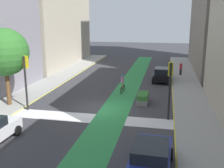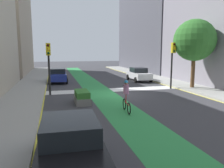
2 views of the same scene
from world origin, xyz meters
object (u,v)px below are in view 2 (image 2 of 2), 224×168
at_px(cyclist_in_lane, 126,95).
at_px(car_blue_right_near, 58,75).
at_px(traffic_signal_near_left, 173,57).
at_px(street_tree_near, 195,40).
at_px(median_planter, 82,97).
at_px(car_white_left_near, 139,74).
at_px(car_black_right_far, 70,146).
at_px(traffic_signal_near_right, 49,59).

bearing_deg(cyclist_in_lane, car_blue_right_near, -75.27).
height_order(traffic_signal_near_left, street_tree_near, street_tree_near).
distance_m(car_blue_right_near, median_planter, 10.81).
bearing_deg(car_blue_right_near, car_white_left_near, 173.22).
distance_m(car_white_left_near, car_black_right_far, 20.51).
relative_size(car_blue_right_near, street_tree_near, 0.68).
bearing_deg(car_blue_right_near, street_tree_near, 147.63).
relative_size(traffic_signal_near_left, car_black_right_far, 1.01).
height_order(traffic_signal_near_right, car_blue_right_near, traffic_signal_near_right).
distance_m(traffic_signal_near_left, cyclist_in_lane, 9.34).
distance_m(car_white_left_near, median_planter, 12.51).
relative_size(car_blue_right_near, car_black_right_far, 1.00).
bearing_deg(car_black_right_far, traffic_signal_near_right, -86.51).
relative_size(cyclist_in_lane, median_planter, 0.88).
height_order(traffic_signal_near_right, traffic_signal_near_left, traffic_signal_near_left).
bearing_deg(street_tree_near, car_white_left_near, -67.16).
relative_size(car_white_left_near, median_planter, 2.02).
height_order(traffic_signal_near_right, car_black_right_far, traffic_signal_near_right).
distance_m(traffic_signal_near_right, median_planter, 4.72).
height_order(car_white_left_near, street_tree_near, street_tree_near).
bearing_deg(street_tree_near, car_blue_right_near, -32.37).
bearing_deg(street_tree_near, traffic_signal_near_left, -12.35).
xyz_separation_m(traffic_signal_near_right, car_blue_right_near, (-0.83, -7.35, -2.10)).
bearing_deg(car_white_left_near, traffic_signal_near_right, 31.59).
xyz_separation_m(traffic_signal_near_left, street_tree_near, (-1.92, 0.42, 1.47)).
xyz_separation_m(car_black_right_far, median_planter, (-1.42, -8.60, -0.40)).
bearing_deg(cyclist_in_lane, car_white_left_near, -114.90).
relative_size(car_blue_right_near, cyclist_in_lane, 2.30).
bearing_deg(car_blue_right_near, car_black_right_far, 89.70).
relative_size(traffic_signal_near_right, traffic_signal_near_left, 0.96).
bearing_deg(traffic_signal_near_left, car_blue_right_near, -35.47).
height_order(car_blue_right_near, median_planter, car_blue_right_near).
xyz_separation_m(car_black_right_far, cyclist_in_lane, (-3.65, -5.81, 0.17)).
xyz_separation_m(traffic_signal_near_left, car_black_right_far, (10.25, 12.10, -2.21)).
bearing_deg(median_planter, street_tree_near, -164.04).
relative_size(car_black_right_far, street_tree_near, 0.68).
relative_size(car_white_left_near, car_blue_right_near, 1.00).
distance_m(street_tree_near, median_planter, 11.90).
distance_m(traffic_signal_near_right, car_blue_right_near, 7.69).
distance_m(traffic_signal_near_left, car_white_left_near, 6.56).
bearing_deg(traffic_signal_near_left, traffic_signal_near_right, 0.61).
distance_m(car_black_right_far, street_tree_near, 17.26).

